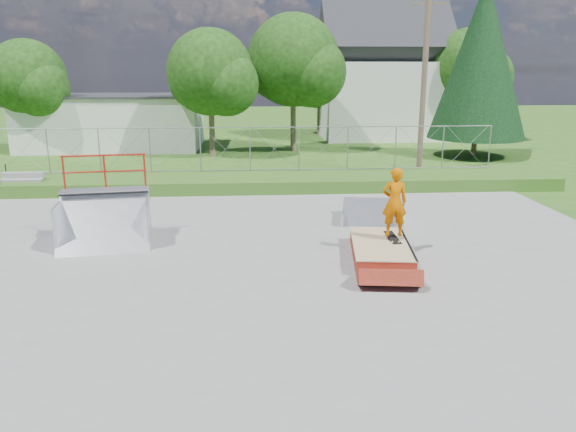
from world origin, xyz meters
name	(u,v)px	position (x,y,z in m)	size (l,w,h in m)	color
ground	(253,272)	(0.00, 0.00, 0.00)	(120.00, 120.00, 0.00)	#285B1A
concrete_pad	(253,271)	(0.00, 0.00, 0.02)	(20.00, 16.00, 0.04)	gray
grass_berm	(251,182)	(0.00, 9.50, 0.25)	(24.00, 3.00, 0.50)	#285B1A
grind_box	(380,251)	(3.15, 0.72, 0.21)	(1.71, 2.96, 0.42)	maroon
quarter_pipe	(103,204)	(-3.86, 2.25, 1.15)	(2.30, 1.94, 2.30)	#AEB1B7
flat_bank_ramp	(370,214)	(3.63, 4.17, 0.26)	(1.70, 1.81, 0.52)	#AEB1B7
skateboard	(393,238)	(3.50, 0.93, 0.46)	(0.22, 0.80, 0.02)	black
skater	(394,205)	(3.50, 0.93, 1.31)	(0.62, 0.41, 1.70)	#CB5E00
concrete_stairs	(20,185)	(-8.50, 8.70, 0.40)	(1.50, 1.60, 0.80)	gray
chain_link_fence	(250,149)	(0.00, 10.50, 1.40)	(20.00, 0.06, 1.80)	gray
utility_building_flat	(114,122)	(-8.00, 22.00, 1.50)	(10.00, 6.00, 3.00)	silver
gable_house	(382,80)	(9.00, 26.00, 3.84)	(8.40, 6.08, 8.94)	silver
utility_pole	(424,82)	(7.50, 12.00, 4.00)	(0.24, 0.24, 8.00)	brown
tree_left_near	(215,75)	(-1.75, 17.83, 4.24)	(4.76, 4.48, 6.65)	brown
tree_center	(299,64)	(2.78, 19.81, 4.85)	(5.44, 5.12, 7.60)	brown
tree_left_far	(31,81)	(-11.77, 19.85, 3.94)	(4.42, 4.16, 6.18)	brown
tree_right_far	(472,69)	(14.27, 23.82, 4.54)	(5.10, 4.80, 7.12)	brown
tree_back_mid	(323,83)	(5.21, 27.86, 3.63)	(4.08, 3.84, 5.70)	brown
conifer_tree	(481,59)	(12.00, 17.00, 5.05)	(5.04, 5.04, 9.10)	brown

